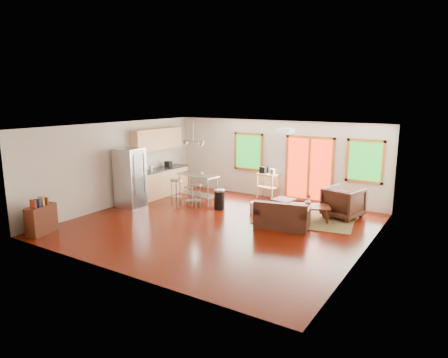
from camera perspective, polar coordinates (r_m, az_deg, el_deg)
The scene contains 29 objects.
floor at distance 10.72m, azimuth -0.86°, elevation -6.62°, with size 7.50×7.00×0.02m, color #3B0A01.
ceiling at distance 10.20m, azimuth -0.91°, elevation 7.49°, with size 7.50×7.00×0.02m, color silver.
back_wall at distance 13.41m, azimuth 7.36°, elevation 2.77°, with size 7.50×0.02×2.60m, color beige.
left_wall at distance 12.80m, azimuth -15.13°, elevation 2.03°, with size 0.02×7.00×2.60m, color beige.
right_wall at distance 8.95m, azimuth 19.74°, elevation -2.31°, with size 0.02×7.00×2.60m, color beige.
front_wall at distance 7.77m, azimuth -15.23°, elevation -4.09°, with size 7.50×0.02×2.60m, color beige.
window_left at distance 13.79m, azimuth 3.51°, elevation 3.92°, with size 1.10×0.05×1.30m.
french_doors at distance 12.95m, azimuth 12.05°, elevation 1.38°, with size 1.60×0.05×2.10m.
window_right at distance 12.41m, azimuth 19.51°, elevation 2.41°, with size 1.10×0.05×1.30m.
rug at distance 11.48m, azimuth 11.56°, elevation -5.49°, with size 2.59×2.00×0.03m, color #3E5D35.
loveseat at distance 10.52m, azimuth 8.27°, elevation -5.39°, with size 1.50×1.05×0.73m.
coffee_table at distance 11.21m, azimuth 12.15°, elevation -4.04°, with size 1.25×1.03×0.43m.
armchair at distance 11.71m, azimuth 16.72°, elevation -3.04°, with size 0.94×0.88×0.96m, color #331B13.
ottoman at distance 12.01m, azimuth 8.49°, elevation -3.73°, with size 0.58×0.58×0.39m, color #331B13.
pouf at distance 11.80m, azimuth 4.58°, elevation -4.07°, with size 0.37×0.37×0.32m, color beige.
vase at distance 11.39m, azimuth 11.91°, elevation -3.08°, with size 0.22×0.22×0.28m.
book at distance 11.13m, azimuth 12.46°, elevation -3.19°, with size 0.23×0.03×0.31m, color maroon.
cabinets at distance 13.87m, azimuth -9.13°, elevation 1.45°, with size 0.64×2.24×2.30m.
refrigerator at distance 12.57m, azimuth -13.22°, elevation 0.16°, with size 0.78×0.75×1.82m.
island at distance 12.95m, azimuth -3.76°, elevation -0.57°, with size 1.48×0.77×0.89m.
cup at distance 12.50m, azimuth -3.24°, elevation 0.84°, with size 0.12×0.10×0.12m, color silver.
bar_stool_a at distance 12.68m, azimuth -6.84°, elevation -0.97°, with size 0.40×0.40×0.81m.
bar_stool_b at distance 12.38m, azimuth -5.08°, elevation -1.82°, with size 0.33×0.33×0.64m.
bar_stool_c at distance 12.27m, azimuth -4.02°, elevation -1.59°, with size 0.39×0.39×0.74m.
trash_can at distance 12.09m, azimuth -0.67°, elevation -2.92°, with size 0.43×0.43×0.61m.
kitchen_cart at distance 13.38m, azimuth 6.19°, elevation 0.28°, with size 0.76×0.55×1.07m.
bookshelf at distance 10.95m, azimuth -24.64°, elevation -5.22°, with size 0.52×0.86×0.95m.
ceiling_flush at distance 9.98m, azimuth 8.78°, elevation 6.80°, with size 0.35×0.35×0.12m, color white.
pendant_light at distance 12.58m, azimuth -4.42°, elevation 4.99°, with size 0.80×0.18×0.79m.
Camera 1 is at (5.57, -8.52, 3.35)m, focal length 32.00 mm.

